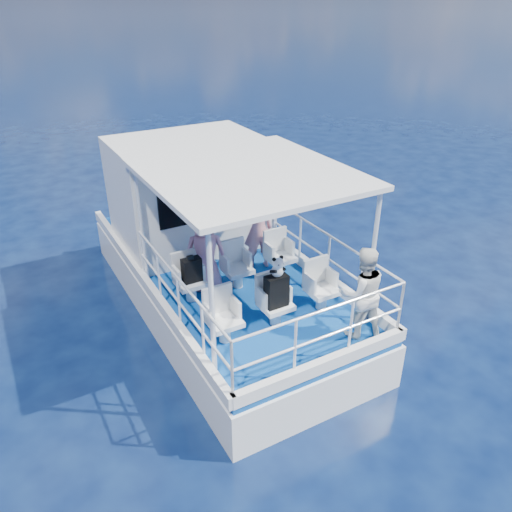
{
  "coord_description": "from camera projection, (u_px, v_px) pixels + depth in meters",
  "views": [
    {
      "loc": [
        -3.49,
        -6.66,
        5.62
      ],
      "look_at": [
        0.04,
        -0.4,
        1.79
      ],
      "focal_mm": 35.0,
      "sensor_mm": 36.0,
      "label": 1
    }
  ],
  "objects": [
    {
      "name": "ground",
      "position": [
        244.0,
        332.0,
        9.28
      ],
      "size": [
        2000.0,
        2000.0,
        0.0
      ],
      "primitive_type": "plane",
      "color": "#061132",
      "rests_on": "ground"
    },
    {
      "name": "hull",
      "position": [
        220.0,
        306.0,
        10.04
      ],
      "size": [
        3.0,
        7.0,
        1.6
      ],
      "primitive_type": "cube",
      "color": "white",
      "rests_on": "ground"
    },
    {
      "name": "deck",
      "position": [
        219.0,
        269.0,
        9.65
      ],
      "size": [
        2.9,
        6.9,
        0.1
      ],
      "primitive_type": "cube",
      "color": "navy",
      "rests_on": "hull"
    },
    {
      "name": "cabin",
      "position": [
        189.0,
        193.0,
        10.1
      ],
      "size": [
        2.85,
        2.0,
        2.2
      ],
      "primitive_type": "cube",
      "color": "white",
      "rests_on": "deck"
    },
    {
      "name": "canopy",
      "position": [
        247.0,
        173.0,
        7.65
      ],
      "size": [
        3.0,
        3.2,
        0.08
      ],
      "primitive_type": "cube",
      "color": "white",
      "rests_on": "cabin"
    },
    {
      "name": "canopy_posts",
      "position": [
        249.0,
        241.0,
        8.14
      ],
      "size": [
        2.77,
        2.97,
        2.2
      ],
      "color": "white",
      "rests_on": "deck"
    },
    {
      "name": "railings",
      "position": [
        259.0,
        282.0,
        8.18
      ],
      "size": [
        2.84,
        3.59,
        1.0
      ],
      "primitive_type": null,
      "color": "white",
      "rests_on": "deck"
    },
    {
      "name": "seat_port_fwd",
      "position": [
        191.0,
        290.0,
        8.53
      ],
      "size": [
        0.48,
        0.46,
        0.38
      ],
      "primitive_type": "cube",
      "color": "white",
      "rests_on": "deck"
    },
    {
      "name": "seat_center_fwd",
      "position": [
        238.0,
        277.0,
        8.92
      ],
      "size": [
        0.48,
        0.46,
        0.38
      ],
      "primitive_type": "cube",
      "color": "white",
      "rests_on": "deck"
    },
    {
      "name": "seat_stbd_fwd",
      "position": [
        280.0,
        265.0,
        9.31
      ],
      "size": [
        0.48,
        0.46,
        0.38
      ],
      "primitive_type": "cube",
      "color": "white",
      "rests_on": "deck"
    },
    {
      "name": "seat_port_aft",
      "position": [
        225.0,
        330.0,
        7.53
      ],
      "size": [
        0.48,
        0.46,
        0.38
      ],
      "primitive_type": "cube",
      "color": "white",
      "rests_on": "deck"
    },
    {
      "name": "seat_center_aft",
      "position": [
        275.0,
        313.0,
        7.92
      ],
      "size": [
        0.48,
        0.46,
        0.38
      ],
      "primitive_type": "cube",
      "color": "white",
      "rests_on": "deck"
    },
    {
      "name": "seat_stbd_aft",
      "position": [
        322.0,
        298.0,
        8.31
      ],
      "size": [
        0.48,
        0.46,
        0.38
      ],
      "primitive_type": "cube",
      "color": "white",
      "rests_on": "deck"
    },
    {
      "name": "passenger_port_fwd",
      "position": [
        205.0,
        252.0,
        8.59
      ],
      "size": [
        0.65,
        0.57,
        1.46
      ],
      "primitive_type": "imported",
      "rotation": [
        0.0,
        0.0,
        2.73
      ],
      "color": "pink",
      "rests_on": "deck"
    },
    {
      "name": "passenger_stbd_fwd",
      "position": [
        258.0,
        229.0,
        9.31
      ],
      "size": [
        0.65,
        0.51,
        1.57
      ],
      "primitive_type": "imported",
      "rotation": [
        0.0,
        0.0,
        2.87
      ],
      "color": "pink",
      "rests_on": "deck"
    },
    {
      "name": "passenger_stbd_aft",
      "position": [
        362.0,
        293.0,
        7.42
      ],
      "size": [
        0.85,
        0.75,
        1.48
      ],
      "primitive_type": "imported",
      "rotation": [
        0.0,
        0.0,
        2.84
      ],
      "color": "white",
      "rests_on": "deck"
    },
    {
      "name": "backpack_port",
      "position": [
        192.0,
        270.0,
        8.33
      ],
      "size": [
        0.32,
        0.18,
        0.42
      ],
      "primitive_type": "cube",
      "color": "black",
      "rests_on": "seat_port_fwd"
    },
    {
      "name": "backpack_center",
      "position": [
        276.0,
        291.0,
        7.65
      ],
      "size": [
        0.35,
        0.2,
        0.53
      ],
      "primitive_type": "cube",
      "color": "black",
      "rests_on": "seat_center_aft"
    },
    {
      "name": "compact_camera",
      "position": [
        190.0,
        258.0,
        8.2
      ],
      "size": [
        0.11,
        0.07,
        0.07
      ],
      "primitive_type": "cube",
      "color": "black",
      "rests_on": "backpack_port"
    },
    {
      "name": "panda",
      "position": [
        278.0,
        267.0,
        7.45
      ],
      "size": [
        0.22,
        0.18,
        0.33
      ],
      "primitive_type": null,
      "color": "white",
      "rests_on": "backpack_center"
    }
  ]
}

